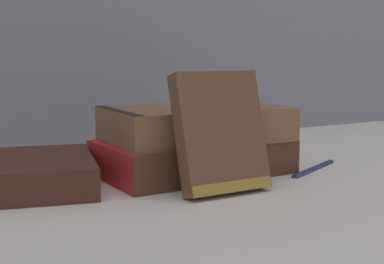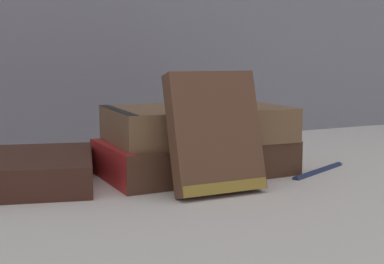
{
  "view_description": "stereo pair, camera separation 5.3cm",
  "coord_description": "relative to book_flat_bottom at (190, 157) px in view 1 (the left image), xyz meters",
  "views": [
    {
      "loc": [
        -0.3,
        -0.52,
        0.15
      ],
      "look_at": [
        0.03,
        0.04,
        0.06
      ],
      "focal_mm": 50.0,
      "sensor_mm": 36.0,
      "label": 1
    },
    {
      "loc": [
        -0.25,
        -0.54,
        0.15
      ],
      "look_at": [
        0.03,
        0.04,
        0.06
      ],
      "focal_mm": 50.0,
      "sensor_mm": 36.0,
      "label": 2
    }
  ],
  "objects": [
    {
      "name": "ground_plane",
      "position": [
        -0.03,
        -0.05,
        -0.02
      ],
      "size": [
        3.0,
        3.0,
        0.0
      ],
      "primitive_type": "plane",
      "color": "silver"
    },
    {
      "name": "pocket_watch",
      "position": [
        0.04,
        -0.02,
        0.07
      ],
      "size": [
        0.05,
        0.06,
        0.01
      ],
      "color": "silver",
      "rests_on": "book_flat_top"
    },
    {
      "name": "book_leaning_front",
      "position": [
        -0.02,
        -0.1,
        0.04
      ],
      "size": [
        0.1,
        0.05,
        0.13
      ],
      "rotation": [
        -0.27,
        0.0,
        0.0
      ],
      "color": "brown",
      "rests_on": "ground_plane"
    },
    {
      "name": "fountain_pen",
      "position": [
        0.16,
        -0.06,
        -0.02
      ],
      "size": [
        0.13,
        0.06,
        0.01
      ],
      "rotation": [
        0.0,
        0.0,
        0.42
      ],
      "color": "#1E284C",
      "rests_on": "ground_plane"
    },
    {
      "name": "book_flat_top",
      "position": [
        0.0,
        0.0,
        0.04
      ],
      "size": [
        0.23,
        0.15,
        0.04
      ],
      "rotation": [
        0.0,
        0.0,
        -0.05
      ],
      "color": "brown",
      "rests_on": "book_flat_bottom"
    },
    {
      "name": "reading_glasses",
      "position": [
        -0.03,
        0.14,
        -0.02
      ],
      "size": [
        0.1,
        0.05,
        0.0
      ],
      "rotation": [
        0.0,
        0.0,
        0.1
      ],
      "color": "#4C3828",
      "rests_on": "ground_plane"
    },
    {
      "name": "book_flat_bottom",
      "position": [
        0.0,
        0.0,
        0.0
      ],
      "size": [
        0.23,
        0.14,
        0.04
      ],
      "rotation": [
        0.0,
        0.0,
        0.02
      ],
      "color": "#4C2D1E",
      "rests_on": "ground_plane"
    }
  ]
}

